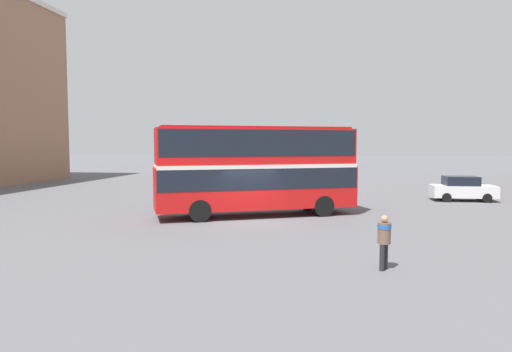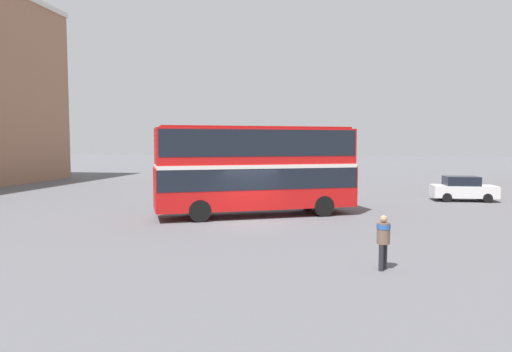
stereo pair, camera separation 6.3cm
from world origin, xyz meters
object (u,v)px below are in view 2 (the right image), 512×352
double_decker_bus (256,165)px  pedestrian_foreground (383,237)px  parked_car_kerb_near (463,189)px  parked_car_kerb_far (215,179)px

double_decker_bus → pedestrian_foreground: bearing=-84.7°
double_decker_bus → pedestrian_foreground: size_ratio=6.33×
pedestrian_foreground → parked_car_kerb_near: pedestrian_foreground is taller
parked_car_kerb_far → double_decker_bus: bearing=-75.0°
parked_car_kerb_near → parked_car_kerb_far: 19.19m
pedestrian_foreground → parked_car_kerb_far: bearing=-35.1°
parked_car_kerb_near → parked_car_kerb_far: parked_car_kerb_near is taller
pedestrian_foreground → parked_car_kerb_far: pedestrian_foreground is taller
double_decker_bus → parked_car_kerb_far: 15.23m
parked_car_kerb_far → pedestrian_foreground: bearing=-72.0°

